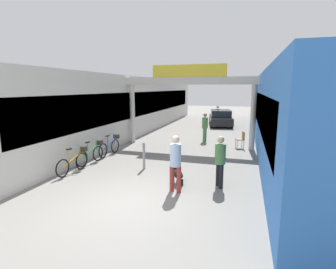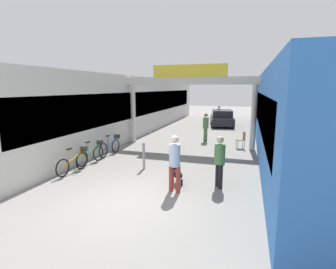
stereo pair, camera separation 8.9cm
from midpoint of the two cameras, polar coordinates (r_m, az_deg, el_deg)
ground_plane at (r=7.64m, az=-8.66°, el=-14.52°), size 80.00×80.00×0.00m
storefront_left at (r=19.11m, az=-8.66°, el=6.34°), size 3.00×26.00×3.87m
storefront_right at (r=17.42m, az=23.46°, el=5.26°), size 3.00×26.00×3.87m
arcade_sign_gateway at (r=14.28m, az=4.42°, el=9.95°), size 7.40×0.47×4.37m
pedestrian_with_dog at (r=7.96m, az=1.31°, el=-5.54°), size 0.40×0.40×1.77m
pedestrian_companion at (r=8.51m, az=10.99°, el=-5.11°), size 0.46×0.46×1.68m
pedestrian_carrying_crate at (r=15.71m, az=7.88°, el=2.01°), size 0.41×0.41×1.69m
pedestrian_elderly_walking at (r=23.22m, az=10.60°, el=4.44°), size 0.41×0.41×1.62m
dog_on_leash at (r=8.87m, az=1.71°, el=-8.50°), size 0.62×0.74×0.54m
bicycle_orange_nearest at (r=10.58m, az=-19.94°, el=-5.46°), size 0.46×1.69×0.98m
bicycle_green_second at (r=11.60m, az=-16.46°, el=-3.90°), size 0.46×1.68×0.98m
bicycle_blue_third at (r=12.84m, az=-12.60°, el=-2.39°), size 0.46×1.69×0.98m
bollard_post_metal at (r=10.36m, az=-5.51°, el=-4.59°), size 0.10×0.10×1.07m
cafe_chair_wood_nearer at (r=14.37m, az=15.51°, el=-0.76°), size 0.50×0.50×0.89m
parked_car_black at (r=22.56m, az=11.25°, el=3.54°), size 2.39×4.24×1.33m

